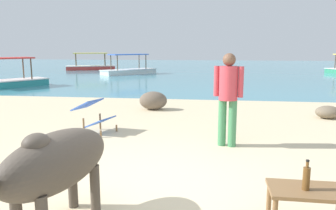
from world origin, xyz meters
TOP-DOWN VIEW (x-y plane):
  - sand_beach at (0.00, 0.00)m, footprint 18.00×14.00m
  - water_surface at (0.00, 22.00)m, footprint 60.00×36.00m
  - cow at (-0.75, -1.08)m, footprint 0.85×1.79m
  - low_bench_table at (1.64, -0.71)m, footprint 0.77×0.45m
  - bottle at (1.60, -0.73)m, footprint 0.07×0.07m
  - deck_chair_far at (-1.67, 2.48)m, footprint 0.90×0.75m
  - person_standing at (0.97, 1.89)m, footprint 0.50×0.32m
  - shore_rock_large at (-0.91, 5.08)m, footprint 0.82×0.61m
  - shore_rock_medium at (3.51, 4.52)m, footprint 0.61×0.52m
  - boat_teal at (-8.25, 9.38)m, footprint 3.00×3.69m
  - boat_red at (-8.57, 20.68)m, footprint 3.84×2.38m
  - boat_white at (-4.63, 17.00)m, footprint 3.33×3.49m

SIDE VIEW (x-z plane):
  - water_surface at x=0.00m, z-range -0.01..0.01m
  - sand_beach at x=0.00m, z-range 0.00..0.04m
  - shore_rock_medium at x=3.51m, z-range 0.04..0.35m
  - boat_teal at x=-8.25m, z-range -0.35..0.94m
  - boat_red at x=-8.57m, z-range -0.35..0.94m
  - boat_white at x=-4.63m, z-range -0.35..0.94m
  - shore_rock_large at x=-0.91m, z-range 0.04..0.55m
  - low_bench_table at x=1.64m, z-range 0.17..0.56m
  - deck_chair_far at x=-1.67m, z-range 0.08..0.77m
  - bottle at x=1.60m, z-range 0.40..0.69m
  - cow at x=-0.75m, z-range 0.20..1.20m
  - person_standing at x=0.97m, z-range 0.18..1.80m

